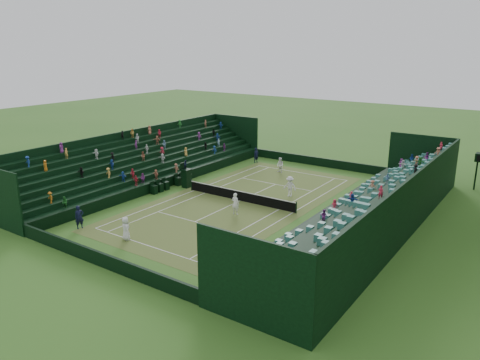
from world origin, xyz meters
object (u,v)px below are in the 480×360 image
(player_far_east, at_px, (290,186))
(player_near_west, at_px, (126,229))
(player_near_east, at_px, (235,204))
(tennis_net, at_px, (240,195))
(umpire_chair, at_px, (186,176))
(player_far_west, at_px, (280,165))

(player_far_east, bearing_deg, player_near_west, -110.70)
(player_near_east, bearing_deg, tennis_net, -65.69)
(umpire_chair, distance_m, player_near_east, 9.24)
(player_near_east, distance_m, player_far_west, 14.18)
(player_near_west, height_order, player_near_east, player_near_east)
(player_near_west, bearing_deg, tennis_net, -73.56)
(tennis_net, relative_size, player_far_east, 5.97)
(umpire_chair, height_order, player_near_west, umpire_chair)
(tennis_net, relative_size, umpire_chair, 4.16)
(tennis_net, relative_size, player_far_west, 6.80)
(player_far_west, distance_m, player_far_east, 8.46)
(player_near_east, bearing_deg, player_near_west, 64.78)
(player_far_west, xyz_separation_m, player_far_east, (4.98, -6.83, 0.12))
(player_near_west, height_order, player_far_west, player_near_west)
(umpire_chair, height_order, player_far_east, umpire_chair)
(umpire_chair, bearing_deg, tennis_net, -3.79)
(tennis_net, xyz_separation_m, player_near_west, (-1.80, -12.03, 0.35))
(umpire_chair, distance_m, player_far_west, 11.31)
(tennis_net, distance_m, umpire_chair, 6.90)
(tennis_net, height_order, player_near_west, player_near_west)
(player_far_east, bearing_deg, player_far_west, 122.49)
(umpire_chair, relative_size, player_far_west, 1.63)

